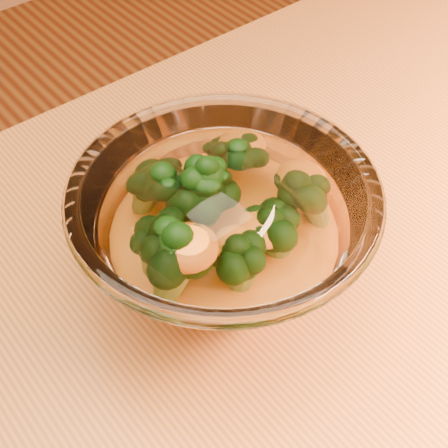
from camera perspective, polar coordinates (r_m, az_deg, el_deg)
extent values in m
cube|color=#BE7139|center=(0.53, 17.17, -8.30)|extent=(1.20, 0.80, 0.04)
cylinder|color=brown|center=(1.24, 16.83, 5.61)|extent=(0.06, 0.06, 0.71)
ellipsoid|color=white|center=(0.50, 0.00, -3.76)|extent=(0.10, 0.10, 0.02)
torus|color=white|center=(0.44, 0.00, 2.92)|extent=(0.23, 0.23, 0.01)
ellipsoid|color=orange|center=(0.48, 0.00, -2.07)|extent=(0.13, 0.13, 0.04)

